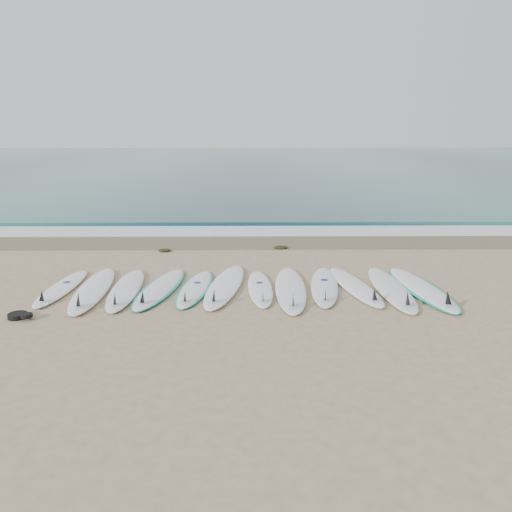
{
  "coord_description": "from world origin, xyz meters",
  "views": [
    {
      "loc": [
        0.17,
        -9.49,
        3.22
      ],
      "look_at": [
        0.28,
        1.1,
        0.4
      ],
      "focal_mm": 35.0,
      "sensor_mm": 36.0,
      "label": 1
    }
  ],
  "objects_px": {
    "surfboard_11": "(422,289)",
    "surfboard_6": "(260,288)",
    "leash_coil": "(20,316)",
    "surfboard_0": "(61,288)"
  },
  "relations": [
    {
      "from": "surfboard_11",
      "to": "surfboard_6",
      "type": "bearing_deg",
      "value": 172.7
    },
    {
      "from": "surfboard_0",
      "to": "leash_coil",
      "type": "bearing_deg",
      "value": -94.0
    },
    {
      "from": "surfboard_6",
      "to": "surfboard_11",
      "type": "height_order",
      "value": "surfboard_11"
    },
    {
      "from": "surfboard_0",
      "to": "surfboard_6",
      "type": "height_order",
      "value": "surfboard_0"
    },
    {
      "from": "surfboard_11",
      "to": "surfboard_0",
      "type": "bearing_deg",
      "value": 172.71
    },
    {
      "from": "surfboard_11",
      "to": "leash_coil",
      "type": "distance_m",
      "value": 7.48
    },
    {
      "from": "surfboard_0",
      "to": "surfboard_11",
      "type": "bearing_deg",
      "value": 1.86
    },
    {
      "from": "surfboard_0",
      "to": "leash_coil",
      "type": "height_order",
      "value": "surfboard_0"
    },
    {
      "from": "surfboard_0",
      "to": "surfboard_11",
      "type": "relative_size",
      "value": 0.82
    },
    {
      "from": "surfboard_11",
      "to": "leash_coil",
      "type": "xyz_separation_m",
      "value": [
        -7.35,
        -1.35,
        -0.01
      ]
    }
  ]
}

